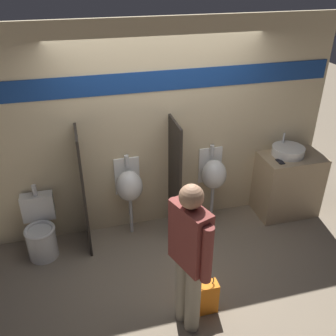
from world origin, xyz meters
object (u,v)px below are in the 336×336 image
Objects in this scene: toilet at (41,232)px; person_in_vest at (189,254)px; urinal_near_counter at (129,186)px; sink_basin at (288,151)px; urinal_far at (213,174)px; cell_phone at (280,162)px; shopping_bag at (206,297)px.

toilet is 0.54× the size of person_in_vest.
urinal_near_counter is 1.25× the size of toilet.
sink_basin is 0.40× the size of urinal_near_counter.
urinal_near_counter is at bearing 6.37° from toilet.
urinal_far is (1.14, 0.00, 0.00)m from urinal_near_counter.
person_in_vest is at bearing -141.00° from sink_basin.
cell_phone is at bearing -141.42° from sink_basin.
urinal_near_counter is at bearing 173.66° from cell_phone.
urinal_near_counter is 1.22m from toilet.
sink_basin reaches higher than urinal_near_counter.
shopping_bag is (-1.46, -1.28, -0.72)m from cell_phone.
sink_basin is 1.07m from urinal_far.
person_in_vest is (-0.85, -1.59, 0.18)m from urinal_far.
toilet reaches higher than shopping_bag.
urinal_near_counter is at bearing -9.36° from person_in_vest.
cell_phone is 3.17m from toilet.
toilet is at bearing 140.34° from shopping_bag.
person_in_vest reaches higher than toilet.
toilet is at bearing 178.30° from cell_phone.
person_in_vest is (-1.69, -1.37, -0.01)m from cell_phone.
urinal_far is at bearing 0.00° from urinal_near_counter.
cell_phone is 0.09× the size of person_in_vest.
urinal_far is 2.32m from toilet.
shopping_bag is (1.65, -1.37, -0.12)m from toilet.
urinal_near_counter and urinal_far have the same top height.
cell_phone is 2.07m from shopping_bag.
urinal_near_counter is at bearing 178.46° from sink_basin.
sink_basin is 0.49× the size of toilet.
sink_basin is at bearing 38.58° from cell_phone.
cell_phone is at bearing -1.70° from toilet.
person_in_vest reaches higher than urinal_near_counter.
urinal_near_counter is (-1.98, 0.22, -0.19)m from cell_phone.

